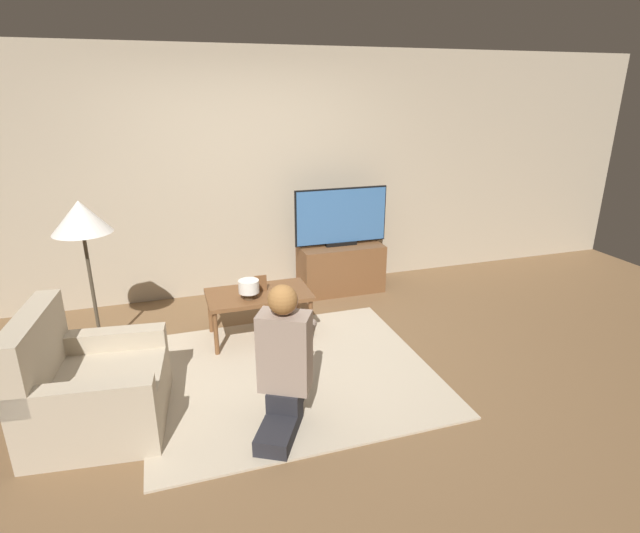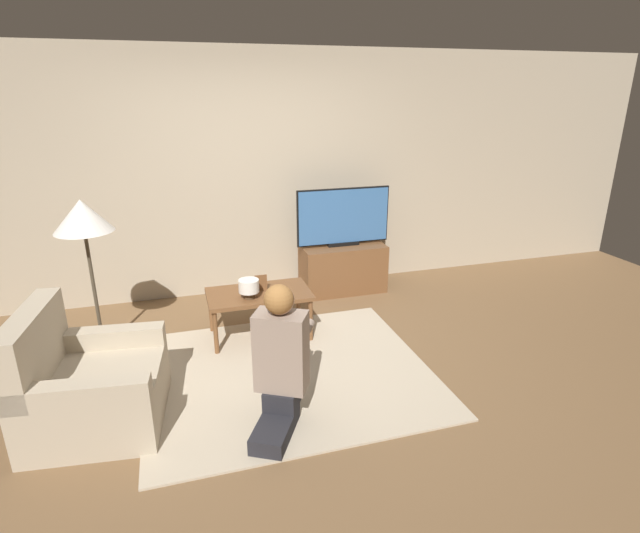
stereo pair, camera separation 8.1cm
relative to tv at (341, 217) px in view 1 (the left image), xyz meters
name	(u,v)px [view 1 (the left image)]	position (x,y,z in m)	size (l,w,h in m)	color
ground_plane	(290,374)	(-1.00, -1.57, -0.86)	(10.00, 10.00, 0.00)	brown
wall_back	(242,176)	(-1.00, 0.36, 0.44)	(10.00, 0.06, 2.60)	tan
rug	(290,373)	(-1.00, -1.57, -0.85)	(2.23, 1.96, 0.02)	#BCAD93
tv_stand	(341,268)	(0.00, 0.00, -0.59)	(0.93, 0.44, 0.54)	brown
tv	(341,217)	(0.00, 0.00, 0.00)	(1.05, 0.08, 0.64)	black
coffee_table	(259,298)	(-1.10, -0.86, -0.46)	(0.92, 0.52, 0.45)	brown
floor_lamp	(82,224)	(-2.48, -0.70, 0.30)	(0.47, 0.47, 1.35)	#4C4233
armchair	(91,391)	(-2.43, -1.78, -0.59)	(0.93, 0.96, 0.85)	#B7A88E
person_kneeling	(284,358)	(-1.19, -2.16, -0.35)	(0.61, 0.83, 1.00)	#232328
picture_frame	(261,283)	(-1.07, -0.83, -0.34)	(0.11, 0.01, 0.15)	brown
table_lamp	(249,288)	(-1.21, -0.97, -0.31)	(0.18, 0.18, 0.17)	#4C3823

